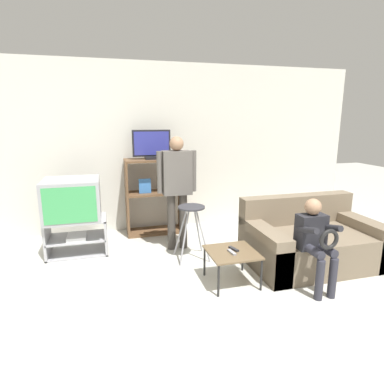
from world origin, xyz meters
TOP-DOWN VIEW (x-y plane):
  - ground_plane at (0.00, 0.00)m, footprint 18.00×18.00m
  - wall_back at (0.00, 3.24)m, footprint 6.40×0.06m
  - tv_stand at (-1.39, 2.43)m, footprint 0.77×0.49m
  - television_main at (-1.41, 2.45)m, footprint 0.70×0.64m
  - media_shelf at (-0.26, 2.96)m, footprint 0.88×0.40m
  - television_flat at (-0.29, 2.96)m, footprint 0.57×0.20m
  - folding_stool at (0.03, 1.87)m, footprint 0.40×0.38m
  - snack_table at (0.29, 1.15)m, footprint 0.52×0.52m
  - remote_control_black at (0.32, 1.19)m, footprint 0.07×0.15m
  - remote_control_white at (0.27, 1.11)m, footprint 0.05×0.15m
  - couch at (1.42, 1.37)m, footprint 1.56×0.97m
  - person_standing_adult at (-0.07, 2.24)m, footprint 0.53×0.20m
  - person_seated_child at (1.07, 0.82)m, footprint 0.33×0.43m

SIDE VIEW (x-z plane):
  - ground_plane at x=0.00m, z-range 0.00..0.00m
  - tv_stand at x=-1.39m, z-range 0.00..0.47m
  - couch at x=1.42m, z-range -0.12..0.66m
  - snack_table at x=0.29m, z-range 0.15..0.51m
  - remote_control_black at x=0.32m, z-range 0.36..0.38m
  - remote_control_white at x=0.27m, z-range 0.36..0.38m
  - folding_stool at x=0.03m, z-range 0.20..0.90m
  - person_seated_child at x=1.07m, z-range 0.09..1.04m
  - media_shelf at x=-0.26m, z-range 0.01..1.17m
  - television_main at x=-1.41m, z-range 0.47..1.00m
  - person_standing_adult at x=-0.07m, z-range 0.16..1.69m
  - wall_back at x=0.00m, z-range 0.00..2.60m
  - television_flat at x=-0.29m, z-range 1.15..1.58m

